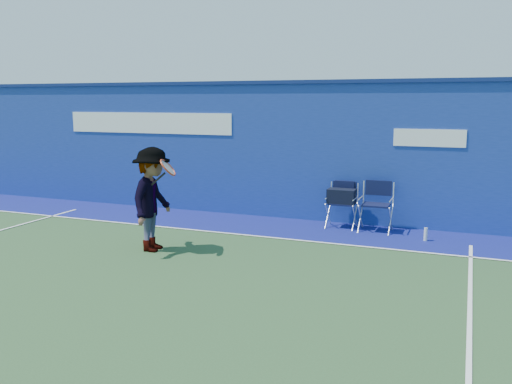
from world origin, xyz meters
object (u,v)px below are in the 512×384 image
at_px(directors_chair_right, 376,216).
at_px(tennis_player, 153,199).
at_px(directors_chair_left, 342,208).
at_px(water_bottle, 426,234).

height_order(directors_chair_right, tennis_player, tennis_player).
xyz_separation_m(directors_chair_left, directors_chair_right, (0.72, -0.08, -0.09)).
bearing_deg(tennis_player, directors_chair_left, 47.25).
distance_m(directors_chair_left, directors_chair_right, 0.73).
bearing_deg(directors_chair_left, tennis_player, -132.75).
bearing_deg(tennis_player, water_bottle, 28.61).
relative_size(directors_chair_right, tennis_player, 0.55).
bearing_deg(directors_chair_right, tennis_player, -140.20).
bearing_deg(directors_chair_left, water_bottle, -16.36).
distance_m(directors_chair_right, water_bottle, 1.12).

